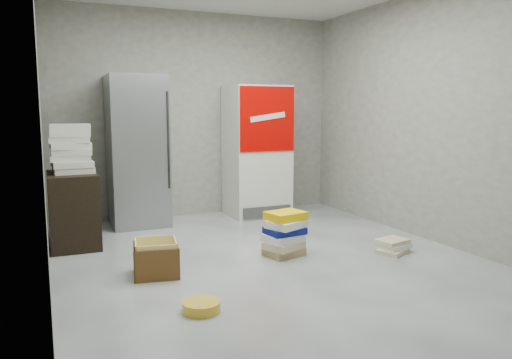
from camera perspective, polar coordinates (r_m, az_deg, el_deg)
The scene contains 10 objects.
ground at distance 4.93m, azimuth 1.85°, elevation -9.37°, with size 5.00×5.00×0.00m, color silver.
room_shell at distance 4.72m, azimuth 1.95°, elevation 11.95°, with size 4.04×5.04×2.82m.
steel_fridge at distance 6.51m, azimuth -13.41°, elevation 3.16°, with size 0.70×0.72×1.90m.
coke_cooler at distance 6.98m, azimuth 0.09°, elevation 3.30°, with size 0.80×0.73×1.80m.
wood_shelf at distance 5.77m, azimuth -20.14°, elevation -3.21°, with size 0.50×0.80×0.80m, color black.
supply_box_stack at distance 5.69m, azimuth -20.39°, elevation 3.34°, with size 0.44×0.45×0.52m.
phonebook_stack_main at distance 5.08m, azimuth 3.29°, elevation -6.23°, with size 0.47×0.41×0.45m.
phonebook_stack_side at distance 5.41m, azimuth 15.37°, elevation -7.34°, with size 0.40×0.36×0.14m.
cardboard_box at distance 4.60m, azimuth -11.35°, elevation -9.10°, with size 0.45×0.45×0.32m.
bucket_lid at distance 3.80m, azimuth -6.26°, elevation -14.21°, with size 0.28×0.28×0.08m, color yellow.
Camera 1 is at (-2.00, -4.26, 1.46)m, focal length 35.00 mm.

